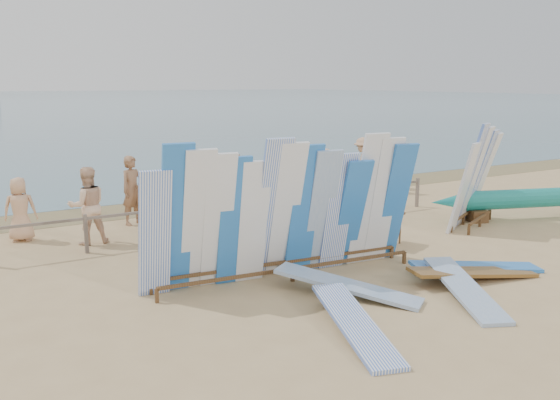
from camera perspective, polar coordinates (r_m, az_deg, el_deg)
ground at (r=12.96m, az=2.61°, el=-5.83°), size 160.00×160.00×0.00m
wet_sand_strip at (r=19.21m, az=-9.14°, el=-0.28°), size 40.00×2.60×0.01m
fence at (r=15.32m, az=-3.47°, el=-0.70°), size 12.08×0.08×0.90m
main_surfboard_rack at (r=11.49m, az=0.75°, el=-1.44°), size 5.73×1.24×2.83m
side_surfboard_rack at (r=16.56m, az=18.18°, el=1.87°), size 2.48×1.70×2.80m
outrigger_canoe at (r=18.14m, az=22.98°, el=0.05°), size 5.93×2.42×0.86m
vendor_table at (r=14.20m, az=9.98°, el=-2.73°), size 1.12×0.98×1.23m
flat_board_c at (r=12.30m, az=18.08°, el=-7.35°), size 2.75×1.12×0.33m
flat_board_b at (r=11.32m, az=17.26°, el=-8.92°), size 1.60×2.69×0.35m
flat_board_e at (r=9.45m, az=7.20°, el=-12.61°), size 1.29×2.74×0.34m
flat_board_a at (r=10.94m, az=6.48°, el=-9.17°), size 2.03×2.51×0.41m
flat_board_d at (r=12.81m, az=18.30°, el=-6.62°), size 2.72×1.51×0.24m
beach_chair_left at (r=16.97m, az=-1.66°, el=-0.89°), size 0.64×0.65×0.78m
beach_chair_right at (r=16.38m, az=-4.66°, el=-1.19°), size 0.78×0.80×0.95m
stroller at (r=16.35m, az=-1.06°, el=-0.75°), size 0.58×0.77×0.99m
beachgoer_4 at (r=15.60m, az=-11.35°, el=-0.06°), size 0.75×1.02×1.60m
beachgoer_1 at (r=16.45m, az=-14.01°, el=0.91°), size 0.78×0.62×1.88m
beachgoer_9 at (r=21.82m, az=9.54°, el=3.36°), size 0.81×1.19×1.71m
beachgoer_6 at (r=17.94m, az=4.46°, el=2.02°), size 1.00×0.77×1.85m
beachgoer_extra_0 at (r=21.32m, az=7.97°, el=3.47°), size 0.81×1.31×1.89m
beachgoer_2 at (r=14.77m, az=-18.04°, el=-0.52°), size 0.91×0.46×1.86m
beachgoer_10 at (r=20.92m, az=10.64°, el=2.89°), size 0.47×0.98×1.64m
beachgoer_7 at (r=18.60m, az=-0.69°, el=1.89°), size 0.56×0.64×1.54m
beachgoer_0 at (r=15.66m, az=-23.74°, el=-0.81°), size 0.83×0.54×1.57m
beachgoer_5 at (r=18.98m, az=-4.32°, el=2.15°), size 1.56×0.83×1.60m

